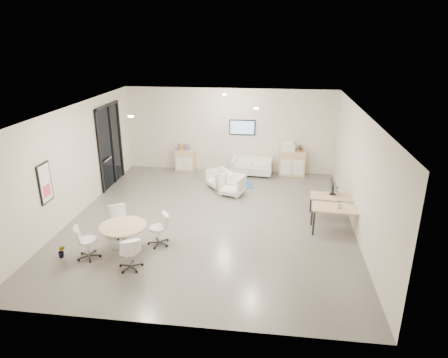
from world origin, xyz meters
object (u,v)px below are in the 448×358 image
at_px(armchair_right, 232,184).
at_px(desk_front, 338,210).
at_px(sideboard_left, 185,160).
at_px(loveseat, 252,167).
at_px(sideboard_right, 292,163).
at_px(armchair_left, 219,178).
at_px(desk_rear, 333,198).
at_px(round_table, 123,229).

bearing_deg(armchair_right, desk_front, -18.78).
relative_size(sideboard_left, desk_front, 0.59).
bearing_deg(sideboard_left, loveseat, -3.58).
bearing_deg(sideboard_right, armchair_left, -147.90).
relative_size(sideboard_left, desk_rear, 0.63).
xyz_separation_m(armchair_left, desk_front, (3.65, -2.89, 0.28)).
bearing_deg(sideboard_left, desk_front, -41.03).
relative_size(loveseat, armchair_right, 2.08).
relative_size(sideboard_left, loveseat, 0.53).
height_order(loveseat, armchair_left, armchair_left).
relative_size(armchair_right, desk_rear, 0.57).
bearing_deg(desk_front, loveseat, 124.65).
bearing_deg(sideboard_right, desk_rear, -73.58).
distance_m(loveseat, armchair_left, 1.83).
bearing_deg(armchair_left, desk_front, 11.74).
bearing_deg(desk_front, sideboard_left, 143.12).
height_order(sideboard_left, loveseat, sideboard_left).
bearing_deg(armchair_right, sideboard_right, 65.29).
bearing_deg(loveseat, sideboard_left, -179.80).
distance_m(armchair_left, desk_front, 4.66).
bearing_deg(desk_front, sideboard_right, 107.51).
relative_size(sideboard_right, loveseat, 0.61).
bearing_deg(armchair_right, round_table, -102.03).
xyz_separation_m(armchair_right, round_table, (-2.25, -4.00, 0.23)).
distance_m(sideboard_right, loveseat, 1.53).
relative_size(sideboard_left, round_table, 0.73).
height_order(armchair_right, round_table, armchair_right).
distance_m(sideboard_left, round_table, 6.29).
relative_size(sideboard_left, sideboard_right, 0.87).
bearing_deg(round_table, desk_front, 18.03).
relative_size(armchair_left, desk_rear, 0.53).
distance_m(sideboard_left, sideboard_right, 4.16).
bearing_deg(armchair_left, sideboard_right, 82.27).
xyz_separation_m(sideboard_left, desk_front, (5.23, -4.55, 0.22)).
xyz_separation_m(sideboard_left, round_table, (-0.12, -6.29, 0.19)).
height_order(sideboard_right, desk_front, sideboard_right).
relative_size(armchair_right, round_table, 0.66).
bearing_deg(round_table, loveseat, 65.69).
distance_m(sideboard_right, round_table, 7.57).
bearing_deg(desk_front, armchair_right, 148.04).
xyz_separation_m(sideboard_left, armchair_left, (1.58, -1.65, -0.06)).
distance_m(armchair_left, round_table, 4.94).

